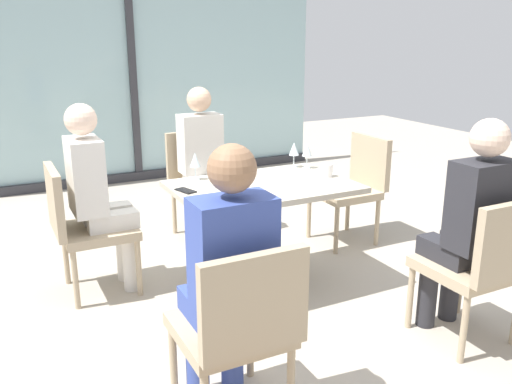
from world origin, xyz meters
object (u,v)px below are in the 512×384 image
at_px(dining_table_main, 263,215).
at_px(chair_front_right, 482,262).
at_px(person_front_right, 470,220).
at_px(wine_glass_1, 195,160).
at_px(chair_near_window, 199,178).
at_px(person_far_left, 97,190).
at_px(cell_phone_on_table, 186,191).
at_px(wine_glass_3, 294,149).
at_px(chair_far_left, 82,222).
at_px(person_near_window, 203,157).
at_px(chair_far_right, 354,182).
at_px(wine_glass_0, 231,178).
at_px(chair_front_left, 239,324).
at_px(wine_glass_2, 307,150).
at_px(coffee_cup, 327,170).
at_px(person_front_left, 227,270).

xyz_separation_m(dining_table_main, chair_front_right, (0.72, -1.16, -0.02)).
distance_m(person_front_right, wine_glass_1, 1.73).
relative_size(chair_near_window, person_far_left, 0.69).
relative_size(chair_near_window, cell_phone_on_table, 6.04).
bearing_deg(person_far_left, person_front_right, -41.70).
bearing_deg(dining_table_main, wine_glass_3, 36.68).
xyz_separation_m(chair_far_left, person_near_window, (1.08, 0.60, 0.20)).
bearing_deg(chair_far_right, wine_glass_3, -167.59).
distance_m(chair_far_right, wine_glass_0, 1.59).
relative_size(chair_front_right, chair_far_right, 1.00).
bearing_deg(person_near_window, chair_near_window, 90.00).
relative_size(chair_front_left, chair_far_right, 1.00).
xyz_separation_m(dining_table_main, person_near_window, (-0.00, 1.05, 0.18)).
relative_size(chair_front_right, wine_glass_1, 4.70).
xyz_separation_m(wine_glass_1, wine_glass_2, (0.83, -0.06, 0.00)).
height_order(chair_front_right, coffee_cup, chair_front_right).
bearing_deg(wine_glass_1, chair_front_left, -104.19).
relative_size(dining_table_main, person_front_right, 0.91).
height_order(chair_front_left, wine_glass_1, wine_glass_1).
distance_m(wine_glass_0, coffee_cup, 0.82).
bearing_deg(wine_glass_1, chair_near_window, 67.85).
height_order(chair_near_window, person_near_window, person_near_window).
bearing_deg(person_front_right, chair_front_right, -90.00).
height_order(chair_front_left, chair_near_window, same).
relative_size(person_front_left, person_far_left, 1.00).
xyz_separation_m(dining_table_main, coffee_cup, (0.48, -0.03, 0.26)).
xyz_separation_m(person_front_right, wine_glass_2, (-0.24, 1.29, 0.16)).
bearing_deg(cell_phone_on_table, chair_front_left, -116.83).
distance_m(chair_far_left, wine_glass_0, 1.07).
bearing_deg(wine_glass_1, dining_table_main, -40.52).
xyz_separation_m(chair_front_left, person_front_right, (1.44, 0.11, 0.20)).
distance_m(person_front_right, wine_glass_0, 1.35).
bearing_deg(coffee_cup, person_near_window, 113.69).
bearing_deg(chair_front_left, dining_table_main, 58.19).
xyz_separation_m(dining_table_main, chair_front_left, (-0.72, -1.16, -0.02)).
bearing_deg(chair_far_right, wine_glass_0, -154.63).
bearing_deg(coffee_cup, person_far_left, 161.43).
bearing_deg(coffee_cup, person_front_right, -76.50).
bearing_deg(coffee_cup, dining_table_main, 176.27).
distance_m(person_front_left, wine_glass_0, 0.95).
bearing_deg(chair_far_left, person_near_window, 28.90).
xyz_separation_m(chair_far_right, wine_glass_2, (-0.60, -0.21, 0.37)).
bearing_deg(cell_phone_on_table, wine_glass_3, -2.34).
distance_m(chair_front_right, wine_glass_3, 1.55).
relative_size(person_far_left, wine_glass_3, 6.81).
height_order(dining_table_main, cell_phone_on_table, cell_phone_on_table).
distance_m(chair_near_window, wine_glass_2, 1.10).
xyz_separation_m(dining_table_main, person_front_left, (-0.72, -1.05, 0.18)).
height_order(chair_front_left, chair_far_right, same).
height_order(wine_glass_1, coffee_cup, wine_glass_1).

